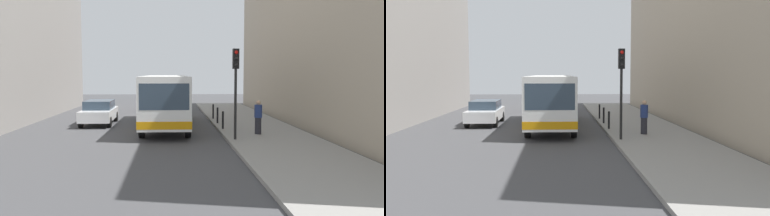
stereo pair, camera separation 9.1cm
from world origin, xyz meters
TOP-DOWN VIEW (x-y plane):
  - ground_plane at (0.00, 0.00)m, footprint 80.00×80.00m
  - sidewalk at (5.40, 0.00)m, footprint 4.40×40.00m
  - building_right at (11.50, 4.00)m, footprint 7.00×32.00m
  - bus at (0.36, 3.61)m, footprint 2.58×11.03m
  - car_beside_bus at (-3.77, 4.89)m, footprint 1.89×4.42m
  - car_behind_bus at (-0.19, 13.64)m, footprint 2.01×4.47m
  - traffic_light at (3.55, -2.00)m, footprint 0.28×0.33m
  - bollard_near at (3.45, 1.48)m, footprint 0.11×0.11m
  - bollard_mid at (3.45, 3.91)m, footprint 0.11×0.11m
  - bollard_far at (3.45, 6.33)m, footprint 0.11×0.11m
  - pedestrian_near_signal at (4.95, -0.46)m, footprint 0.38×0.38m

SIDE VIEW (x-z plane):
  - ground_plane at x=0.00m, z-range 0.00..0.00m
  - sidewalk at x=5.40m, z-range 0.00..0.15m
  - bollard_near at x=3.45m, z-range 0.15..1.10m
  - bollard_mid at x=3.45m, z-range 0.15..1.10m
  - bollard_far at x=3.45m, z-range 0.15..1.10m
  - car_beside_bus at x=-3.77m, z-range 0.04..1.52m
  - car_behind_bus at x=-0.19m, z-range 0.04..1.52m
  - pedestrian_near_signal at x=4.95m, z-range 0.15..1.82m
  - bus at x=0.36m, z-range 0.23..3.23m
  - traffic_light at x=3.55m, z-range 0.96..5.06m
  - building_right at x=11.50m, z-range 0.00..13.75m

